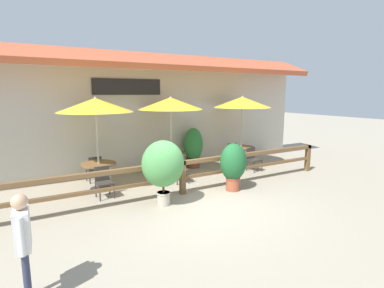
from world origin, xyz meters
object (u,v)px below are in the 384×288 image
object	(u,v)px
chair_middle_wallside	(163,159)
potted_plant_tall_tropical	(163,165)
dining_table_near	(99,168)
chair_near_wallside	(94,168)
patio_umbrella_far	(242,102)
chair_far_streetside	(253,158)
potted_plant_small_flowering	(193,147)
pedestrian	(22,234)
dining_table_far	(241,151)
patio_umbrella_middle	(171,104)
chair_far_wallside	(231,152)
chair_near_streetside	(104,181)
patio_umbrella_near	(95,105)
potted_plant_broad_leaf	(233,164)
chair_middle_streetside	(180,168)
dining_table_middle	(171,158)

from	to	relation	value
chair_middle_wallside	potted_plant_tall_tropical	distance (m)	3.38
dining_table_near	chair_near_wallside	world-z (taller)	chair_near_wallside
patio_umbrella_far	chair_far_streetside	size ratio (longest dim) A/B	3.22
potted_plant_small_flowering	pedestrian	xyz separation A→B (m)	(-5.66, -5.31, 0.17)
chair_near_wallside	dining_table_far	xyz separation A→B (m)	(5.30, -0.71, 0.16)
pedestrian	patio_umbrella_middle	bearing A→B (deg)	-40.54
dining_table_near	chair_far_wallside	xyz separation A→B (m)	(5.37, 0.77, -0.16)
potted_plant_small_flowering	dining_table_far	bearing A→B (deg)	-26.27
patio_umbrella_far	chair_near_wallside	bearing A→B (deg)	172.34
chair_middle_wallside	chair_far_streetside	xyz separation A→B (m)	(2.88, -1.54, 0.00)
chair_near_streetside	chair_far_streetside	xyz separation A→B (m)	(5.39, 0.16, 0.00)
dining_table_near	chair_far_streetside	size ratio (longest dim) A/B	1.20
patio_umbrella_near	chair_middle_wallside	xyz separation A→B (m)	(2.45, 0.92, -1.99)
patio_umbrella_far	patio_umbrella_middle	bearing A→B (deg)	178.02
potted_plant_broad_leaf	chair_far_wallside	bearing A→B (deg)	54.06
chair_middle_streetside	potted_plant_tall_tropical	world-z (taller)	potted_plant_tall_tropical
chair_middle_wallside	chair_far_streetside	size ratio (longest dim) A/B	1.00
chair_far_wallside	potted_plant_tall_tropical	size ratio (longest dim) A/B	0.51
dining_table_middle	pedestrian	size ratio (longest dim) A/B	0.66
dining_table_far	dining_table_near	bearing A→B (deg)	-179.21
patio_umbrella_middle	chair_middle_wallside	distance (m)	2.13
dining_table_middle	chair_middle_streetside	size ratio (longest dim) A/B	1.20
chair_near_streetside	potted_plant_broad_leaf	distance (m)	3.63
dining_table_far	potted_plant_tall_tropical	distance (m)	4.79
patio_umbrella_middle	chair_far_streetside	bearing A→B (deg)	-15.34
chair_far_wallside	patio_umbrella_middle	bearing A→B (deg)	20.01
dining_table_middle	potted_plant_small_flowering	bearing A→B (deg)	29.31
patio_umbrella_middle	patio_umbrella_near	bearing A→B (deg)	-175.92
chair_near_streetside	dining_table_far	size ratio (longest dim) A/B	0.83
chair_near_streetside	chair_far_wallside	world-z (taller)	same
patio_umbrella_near	chair_middle_streetside	bearing A→B (deg)	-13.56
dining_table_middle	potted_plant_broad_leaf	distance (m)	2.40
chair_far_wallside	dining_table_far	bearing A→B (deg)	95.26
chair_far_wallside	pedestrian	size ratio (longest dim) A/B	0.55
patio_umbrella_middle	dining_table_near	bearing A→B (deg)	-175.92
patio_umbrella_near	dining_table_far	size ratio (longest dim) A/B	2.69
chair_near_streetside	patio_umbrella_middle	size ratio (longest dim) A/B	0.31
dining_table_near	chair_near_wallside	size ratio (longest dim) A/B	1.20
chair_middle_wallside	chair_far_wallside	bearing A→B (deg)	176.89
patio_umbrella_middle	chair_middle_streetside	distance (m)	2.13
dining_table_near	patio_umbrella_middle	distance (m)	3.05
potted_plant_small_flowering	chair_middle_wallside	bearing A→B (deg)	178.23
chair_middle_wallside	chair_near_wallside	bearing A→B (deg)	3.01
chair_middle_streetside	dining_table_far	world-z (taller)	chair_middle_streetside
chair_near_wallside	potted_plant_broad_leaf	xyz separation A→B (m)	(3.30, -2.84, 0.32)
patio_umbrella_far	pedestrian	size ratio (longest dim) A/B	1.78
dining_table_middle	chair_middle_streetside	world-z (taller)	chair_middle_streetside
patio_umbrella_middle	chair_far_wallside	xyz separation A→B (m)	(2.94, 0.60, -1.99)
chair_far_wallside	potted_plant_small_flowering	distance (m)	1.72
chair_far_wallside	dining_table_near	bearing A→B (deg)	16.70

